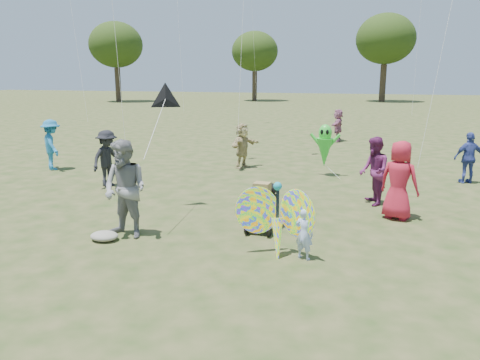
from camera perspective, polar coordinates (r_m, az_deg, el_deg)
name	(u,v)px	position (r m, az deg, el deg)	size (l,w,h in m)	color
ground	(227,253)	(9.08, -1.64, -8.87)	(160.00, 160.00, 0.00)	#51592B
child_girl	(304,234)	(8.72, 7.83, -6.51)	(0.36, 0.23, 0.97)	#ADC0F5
adult_man	(125,189)	(9.94, -13.81, -1.11)	(1.00, 0.78, 2.06)	gray
grey_bag	(104,236)	(10.10, -16.22, -6.57)	(0.59, 0.48, 0.19)	gray
crowd_a	(399,180)	(11.53, 18.83, -0.03)	(0.91, 0.59, 1.87)	#B11C30
crowd_b	(107,158)	(14.76, -15.86, 2.55)	(1.11, 0.64, 1.72)	black
crowd_c	(469,158)	(16.28, 26.13, 2.44)	(0.94, 0.39, 1.61)	#364494
crowd_d	(243,146)	(17.05, 0.31, 4.21)	(1.52, 0.49, 1.64)	tan
crowd_e	(374,171)	(12.63, 16.01, 1.05)	(0.87, 0.68, 1.79)	#662256
crowd_i	(52,145)	(18.01, -21.96, 4.00)	(1.17, 0.67, 1.80)	#1E6DA4
crowd_j	(338,125)	(24.58, 11.84, 6.55)	(1.52, 0.48, 1.64)	#A15C7F
jogging_stroller	(263,203)	(10.20, 2.82, -2.82)	(0.54, 1.07, 1.09)	black
butterfly_kite	(277,220)	(8.77, 4.57, -4.94)	(1.74, 0.75, 1.62)	#F04226
delta_kite_rig	(165,99)	(11.78, -9.08, 9.71)	(1.01, 2.54, 1.52)	black
alien_kite	(325,147)	(15.93, 10.28, 3.94)	(1.12, 0.69, 1.74)	green
tree_line	(401,40)	(53.09, 19.05, 15.84)	(91.78, 33.60, 10.79)	#3A2D21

